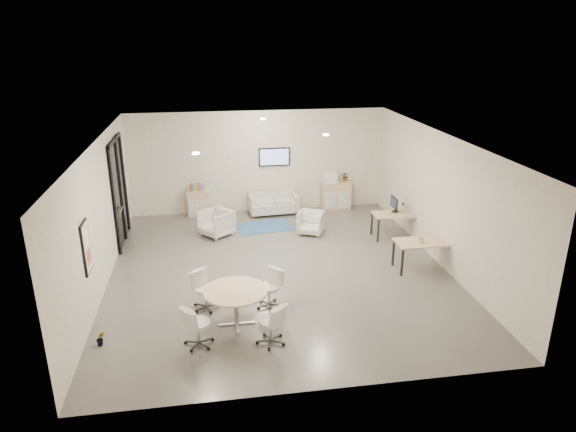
# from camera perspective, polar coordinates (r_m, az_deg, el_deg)

# --- Properties ---
(room_shell) EXTENTS (9.60, 10.60, 4.80)m
(room_shell) POSITION_cam_1_polar(r_m,az_deg,el_deg) (11.93, -1.04, 0.93)
(room_shell) COLOR #5C5954
(room_shell) RESTS_ON ground
(glass_door) EXTENTS (0.09, 1.90, 2.85)m
(glass_door) POSITION_cam_1_polar(r_m,az_deg,el_deg) (14.44, -18.25, 2.89)
(glass_door) COLOR black
(glass_door) RESTS_ON room_shell
(artwork) EXTENTS (0.05, 0.54, 1.04)m
(artwork) POSITION_cam_1_polar(r_m,az_deg,el_deg) (10.62, -21.50, -3.29)
(artwork) COLOR black
(artwork) RESTS_ON room_shell
(wall_tv) EXTENTS (0.98, 0.06, 0.58)m
(wall_tv) POSITION_cam_1_polar(r_m,az_deg,el_deg) (16.20, -1.53, 6.58)
(wall_tv) COLOR black
(wall_tv) RESTS_ON room_shell
(ceiling_spots) EXTENTS (3.14, 4.14, 0.03)m
(ceiling_spots) POSITION_cam_1_polar(r_m,az_deg,el_deg) (12.30, -2.58, 9.11)
(ceiling_spots) COLOR #FFEAC6
(ceiling_spots) RESTS_ON room_shell
(sideboard_left) EXTENTS (0.72, 0.38, 0.81)m
(sideboard_left) POSITION_cam_1_polar(r_m,az_deg,el_deg) (16.27, -9.82, 1.42)
(sideboard_left) COLOR tan
(sideboard_left) RESTS_ON room_shell
(sideboard_right) EXTENTS (0.92, 0.44, 0.92)m
(sideboard_right) POSITION_cam_1_polar(r_m,az_deg,el_deg) (16.72, 5.35, 2.32)
(sideboard_right) COLOR tan
(sideboard_right) RESTS_ON room_shell
(books) EXTENTS (0.42, 0.14, 0.22)m
(books) POSITION_cam_1_polar(r_m,az_deg,el_deg) (16.12, -10.05, 3.17)
(books) COLOR red
(books) RESTS_ON sideboard_left
(printer) EXTENTS (0.49, 0.43, 0.31)m
(printer) POSITION_cam_1_polar(r_m,az_deg,el_deg) (16.50, 4.72, 4.31)
(printer) COLOR white
(printer) RESTS_ON sideboard_right
(loveseat) EXTENTS (1.57, 0.88, 0.57)m
(loveseat) POSITION_cam_1_polar(r_m,az_deg,el_deg) (16.26, -1.67, 1.34)
(loveseat) COLOR beige
(loveseat) RESTS_ON room_shell
(blue_rug) EXTENTS (1.74, 1.29, 0.01)m
(blue_rug) POSITION_cam_1_polar(r_m,az_deg,el_deg) (15.22, -2.70, -1.21)
(blue_rug) COLOR #315A98
(blue_rug) RESTS_ON room_shell
(armchair_left) EXTENTS (1.07, 1.08, 0.81)m
(armchair_left) POSITION_cam_1_polar(r_m,az_deg,el_deg) (14.60, -7.99, -0.64)
(armchair_left) COLOR beige
(armchair_left) RESTS_ON room_shell
(armchair_right) EXTENTS (0.89, 0.87, 0.71)m
(armchair_right) POSITION_cam_1_polar(r_m,az_deg,el_deg) (14.62, 2.53, -0.63)
(armchair_right) COLOR beige
(armchair_right) RESTS_ON room_shell
(desk_rear) EXTENTS (1.35, 0.72, 0.69)m
(desk_rear) POSITION_cam_1_polar(r_m,az_deg,el_deg) (14.60, 11.99, 0.00)
(desk_rear) COLOR tan
(desk_rear) RESTS_ON room_shell
(desk_front) EXTENTS (1.39, 0.70, 0.72)m
(desk_front) POSITION_cam_1_polar(r_m,az_deg,el_deg) (12.76, 14.88, -3.04)
(desk_front) COLOR tan
(desk_front) RESTS_ON room_shell
(monitor) EXTENTS (0.20, 0.50, 0.44)m
(monitor) POSITION_cam_1_polar(r_m,az_deg,el_deg) (14.61, 11.72, 1.32)
(monitor) COLOR black
(monitor) RESTS_ON desk_rear
(round_table) EXTENTS (1.25, 1.25, 0.76)m
(round_table) POSITION_cam_1_polar(r_m,az_deg,el_deg) (10.09, -5.85, -8.62)
(round_table) COLOR tan
(round_table) RESTS_ON room_shell
(meeting_chairs) EXTENTS (2.27, 2.27, 0.82)m
(meeting_chairs) POSITION_cam_1_polar(r_m,az_deg,el_deg) (10.22, -5.80, -9.94)
(meeting_chairs) COLOR white
(meeting_chairs) RESTS_ON room_shell
(plant_cabinet) EXTENTS (0.33, 0.35, 0.23)m
(plant_cabinet) POSITION_cam_1_polar(r_m,az_deg,el_deg) (16.66, 6.41, 4.30)
(plant_cabinet) COLOR #3F7F3F
(plant_cabinet) RESTS_ON sideboard_right
(plant_floor) EXTENTS (0.20, 0.31, 0.13)m
(plant_floor) POSITION_cam_1_polar(r_m,az_deg,el_deg) (10.33, -20.07, -13.05)
(plant_floor) COLOR #3F7F3F
(plant_floor) RESTS_ON room_shell
(cup) EXTENTS (0.17, 0.15, 0.14)m
(cup) POSITION_cam_1_polar(r_m,az_deg,el_deg) (12.63, 14.54, -2.56)
(cup) COLOR white
(cup) RESTS_ON desk_front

